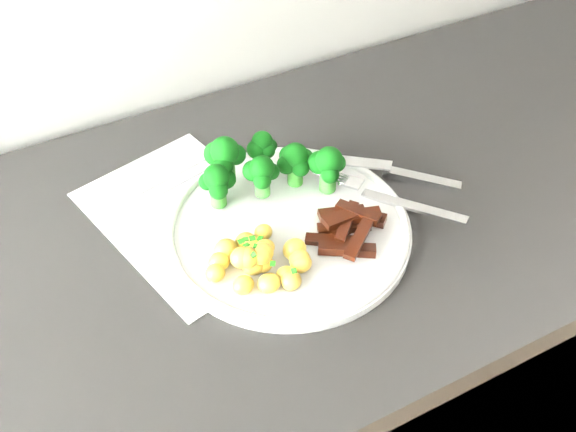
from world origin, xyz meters
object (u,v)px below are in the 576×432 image
Objects in this scene: fork at (392,198)px; knife at (400,174)px; plate at (288,228)px; recipe_paper at (189,216)px; beef_strips at (350,225)px; counter at (265,410)px; broccoli at (266,164)px; potatoes at (258,258)px.

fork is 1.05× the size of knife.
recipe_paper is at bearing 140.00° from plate.
plate is at bearing -173.94° from knife.
beef_strips is at bearing -165.96° from fork.
fork reaches higher than counter.
broccoli reaches higher than potatoes.
broccoli is at bearing 59.64° from potatoes.
knife is (0.24, 0.06, -0.02)m from potatoes.
knife is at bearing 6.06° from plate.
counter is at bearing -44.49° from recipe_paper.
potatoes is at bearing -120.36° from broccoli.
broccoli is 0.17m from fork.
recipe_paper is at bearing 107.37° from potatoes.
knife is at bearing -17.69° from broccoli.
counter is at bearing 66.22° from potatoes.
fork is (0.14, -0.02, 0.01)m from plate.
counter is 0.46m from plate.
broccoli reaches higher than recipe_paper.
plate is 2.77× the size of beef_strips.
knife is (0.12, 0.06, -0.01)m from beef_strips.
beef_strips is at bearing -0.43° from potatoes.
beef_strips is (0.13, -0.00, -0.00)m from potatoes.
broccoli is 1.49× the size of potatoes.
beef_strips reaches higher than recipe_paper.
counter is at bearing 150.62° from plate.
recipe_paper is 0.21m from beef_strips.
potatoes reaches higher than recipe_paper.
beef_strips reaches higher than plate.
potatoes is 0.25m from knife.
broccoli is (0.01, 0.08, 0.05)m from plate.
beef_strips is at bearing -64.28° from broccoli.
broccoli is at bearing -4.84° from recipe_paper.
beef_strips reaches higher than fork.
counter is 13.52× the size of knife.
beef_strips is at bearing -33.58° from plate.
plate is 0.09m from broccoli.
broccoli is (0.04, 0.06, 0.50)m from counter.
broccoli reaches higher than plate.
broccoli is at bearing 162.31° from knife.
broccoli is at bearing 53.35° from counter.
counter is 0.51m from knife.
broccoli is 0.14m from beef_strips.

